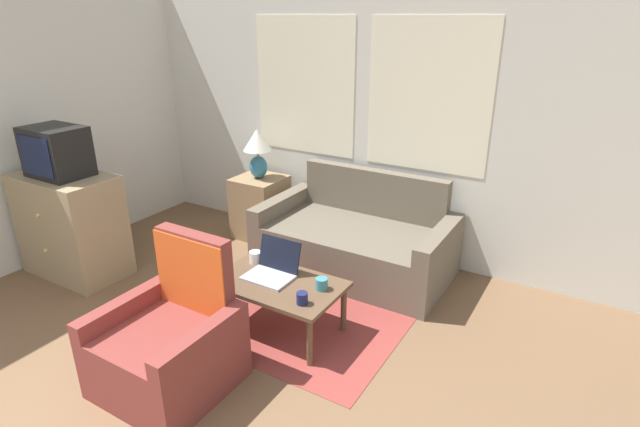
{
  "coord_description": "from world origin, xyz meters",
  "views": [
    {
      "loc": [
        1.99,
        -0.1,
        2.2
      ],
      "look_at": [
        0.12,
        3.02,
        0.75
      ],
      "focal_mm": 28.0,
      "sensor_mm": 36.0,
      "label": 1
    }
  ],
  "objects_px": {
    "armchair": "(172,344)",
    "cup_white": "(255,257)",
    "table_lamp": "(258,148)",
    "laptop": "(272,269)",
    "coffee_table": "(278,287)",
    "television": "(56,152)",
    "cup_navy": "(322,284)",
    "couch": "(357,241)",
    "cup_yellow": "(302,298)"
  },
  "relations": [
    {
      "from": "television",
      "to": "table_lamp",
      "type": "distance_m",
      "value": 1.79
    },
    {
      "from": "coffee_table",
      "to": "cup_yellow",
      "type": "bearing_deg",
      "value": -26.31
    },
    {
      "from": "couch",
      "to": "cup_white",
      "type": "relative_size",
      "value": 18.05
    },
    {
      "from": "armchair",
      "to": "cup_white",
      "type": "distance_m",
      "value": 0.99
    },
    {
      "from": "laptop",
      "to": "cup_navy",
      "type": "xyz_separation_m",
      "value": [
        0.41,
        0.02,
        -0.02
      ]
    },
    {
      "from": "couch",
      "to": "cup_navy",
      "type": "distance_m",
      "value": 1.15
    },
    {
      "from": "laptop",
      "to": "cup_white",
      "type": "relative_size",
      "value": 3.7
    },
    {
      "from": "armchair",
      "to": "cup_yellow",
      "type": "xyz_separation_m",
      "value": [
        0.55,
        0.65,
        0.17
      ]
    },
    {
      "from": "table_lamp",
      "to": "cup_yellow",
      "type": "height_order",
      "value": "table_lamp"
    },
    {
      "from": "television",
      "to": "cup_navy",
      "type": "bearing_deg",
      "value": 6.71
    },
    {
      "from": "cup_navy",
      "to": "television",
      "type": "bearing_deg",
      "value": -173.29
    },
    {
      "from": "coffee_table",
      "to": "cup_navy",
      "type": "xyz_separation_m",
      "value": [
        0.32,
        0.08,
        0.09
      ]
    },
    {
      "from": "laptop",
      "to": "table_lamp",
      "type": "bearing_deg",
      "value": 130.57
    },
    {
      "from": "table_lamp",
      "to": "coffee_table",
      "type": "relative_size",
      "value": 0.54
    },
    {
      "from": "television",
      "to": "cup_navy",
      "type": "xyz_separation_m",
      "value": [
        2.42,
        0.28,
        -0.69
      ]
    },
    {
      "from": "table_lamp",
      "to": "coffee_table",
      "type": "xyz_separation_m",
      "value": [
        1.16,
        -1.31,
        -0.6
      ]
    },
    {
      "from": "table_lamp",
      "to": "armchair",
      "type": "bearing_deg",
      "value": -66.57
    },
    {
      "from": "armchair",
      "to": "laptop",
      "type": "height_order",
      "value": "armchair"
    },
    {
      "from": "television",
      "to": "coffee_table",
      "type": "xyz_separation_m",
      "value": [
        2.1,
        0.21,
        -0.78
      ]
    },
    {
      "from": "coffee_table",
      "to": "laptop",
      "type": "distance_m",
      "value": 0.15
    },
    {
      "from": "television",
      "to": "cup_white",
      "type": "distance_m",
      "value": 1.93
    },
    {
      "from": "cup_yellow",
      "to": "cup_white",
      "type": "relative_size",
      "value": 0.88
    },
    {
      "from": "laptop",
      "to": "cup_yellow",
      "type": "distance_m",
      "value": 0.45
    },
    {
      "from": "television",
      "to": "cup_navy",
      "type": "relative_size",
      "value": 5.76
    },
    {
      "from": "television",
      "to": "coffee_table",
      "type": "relative_size",
      "value": 0.53
    },
    {
      "from": "table_lamp",
      "to": "coffee_table",
      "type": "distance_m",
      "value": 1.85
    },
    {
      "from": "laptop",
      "to": "armchair",
      "type": "bearing_deg",
      "value": -100.15
    },
    {
      "from": "armchair",
      "to": "television",
      "type": "bearing_deg",
      "value": 162.12
    },
    {
      "from": "couch",
      "to": "coffee_table",
      "type": "distance_m",
      "value": 1.18
    },
    {
      "from": "laptop",
      "to": "cup_navy",
      "type": "height_order",
      "value": "laptop"
    },
    {
      "from": "couch",
      "to": "armchair",
      "type": "distance_m",
      "value": 2.0
    },
    {
      "from": "armchair",
      "to": "cup_white",
      "type": "relative_size",
      "value": 9.94
    },
    {
      "from": "armchair",
      "to": "cup_navy",
      "type": "bearing_deg",
      "value": 57.31
    },
    {
      "from": "coffee_table",
      "to": "cup_navy",
      "type": "distance_m",
      "value": 0.34
    },
    {
      "from": "armchair",
      "to": "table_lamp",
      "type": "xyz_separation_m",
      "value": [
        -0.92,
        2.12,
        0.68
      ]
    },
    {
      "from": "couch",
      "to": "cup_navy",
      "type": "height_order",
      "value": "couch"
    },
    {
      "from": "table_lamp",
      "to": "cup_navy",
      "type": "height_order",
      "value": "table_lamp"
    },
    {
      "from": "cup_navy",
      "to": "cup_white",
      "type": "distance_m",
      "value": 0.66
    },
    {
      "from": "laptop",
      "to": "cup_yellow",
      "type": "relative_size",
      "value": 4.2
    },
    {
      "from": "coffee_table",
      "to": "cup_navy",
      "type": "height_order",
      "value": "cup_navy"
    },
    {
      "from": "cup_navy",
      "to": "cup_yellow",
      "type": "bearing_deg",
      "value": -93.31
    },
    {
      "from": "couch",
      "to": "cup_yellow",
      "type": "xyz_separation_m",
      "value": [
        0.26,
        -1.33,
        0.18
      ]
    },
    {
      "from": "armchair",
      "to": "cup_white",
      "type": "bearing_deg",
      "value": 95.08
    },
    {
      "from": "television",
      "to": "laptop",
      "type": "xyz_separation_m",
      "value": [
        2.01,
        0.27,
        -0.68
      ]
    },
    {
      "from": "cup_yellow",
      "to": "cup_white",
      "type": "xyz_separation_m",
      "value": [
        -0.64,
        0.32,
        0.0
      ]
    },
    {
      "from": "couch",
      "to": "cup_navy",
      "type": "xyz_separation_m",
      "value": [
        0.27,
        -1.1,
        0.18
      ]
    },
    {
      "from": "table_lamp",
      "to": "cup_navy",
      "type": "bearing_deg",
      "value": -39.74
    },
    {
      "from": "television",
      "to": "cup_yellow",
      "type": "bearing_deg",
      "value": 1.28
    },
    {
      "from": "cup_yellow",
      "to": "cup_white",
      "type": "height_order",
      "value": "cup_white"
    },
    {
      "from": "television",
      "to": "coffee_table",
      "type": "height_order",
      "value": "television"
    }
  ]
}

